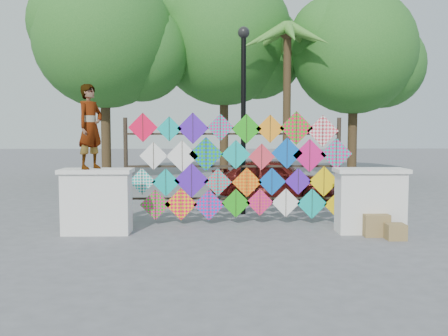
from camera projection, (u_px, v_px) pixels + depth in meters
The scene contains 13 objects.
ground at pixel (234, 231), 10.08m from camera, with size 80.00×80.00×0.00m, color slate.
parapet_left at pixel (97, 201), 9.78m from camera, with size 1.40×0.65×1.28m.
parapet_right at pixel (370, 200), 9.88m from camera, with size 1.40×0.65×1.28m.
kite_rack at pixel (237, 168), 10.71m from camera, with size 4.91×0.24×2.44m.
tree_west at pixel (107, 39), 18.57m from camera, with size 5.85×5.20×8.01m.
tree_mid at pixel (227, 38), 20.61m from camera, with size 6.30×5.60×8.61m.
tree_east at pixel (356, 53), 19.27m from camera, with size 5.40×4.80×7.42m.
palm_tree at pixel (287, 47), 17.69m from camera, with size 3.62×3.62×5.83m.
vendor_woman at pixel (90, 127), 9.66m from camera, with size 0.60×0.39×1.64m, color #99999E.
sedan at pixel (274, 179), 14.30m from camera, with size 1.44×3.58×1.22m, color #4C100D.
lamppost at pixel (243, 102), 11.86m from camera, with size 0.28×0.28×4.46m.
cardboard_box_near at pixel (375, 225), 9.63m from camera, with size 0.48×0.43×0.43m, color olive.
cardboard_box_far at pixel (395, 232), 9.29m from camera, with size 0.35×0.32×0.30m, color olive.
Camera 1 is at (-0.38, -9.94, 2.08)m, focal length 40.00 mm.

